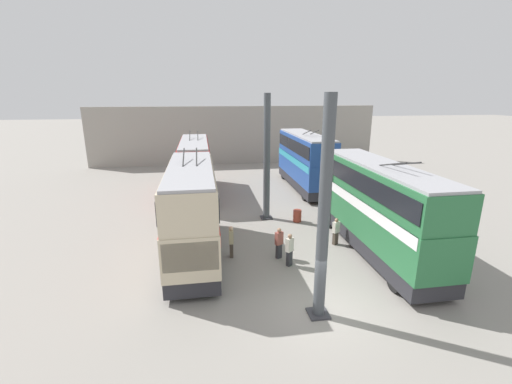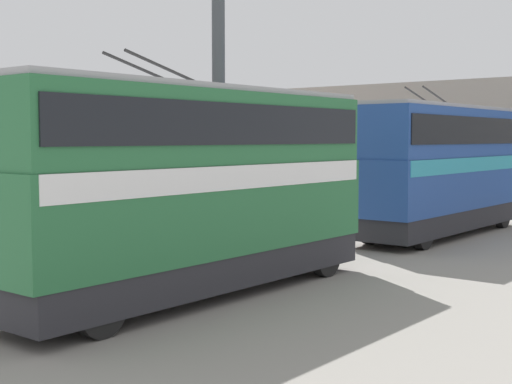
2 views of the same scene
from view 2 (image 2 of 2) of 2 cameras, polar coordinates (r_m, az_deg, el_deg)
depot_back_wall at (r=42.78m, az=15.61°, el=3.83°), size 0.50×36.00×7.18m
support_column_far at (r=25.28m, az=-3.00°, el=5.21°), size 0.83×0.83×8.71m
bus_left_near at (r=17.17m, az=-4.67°, el=1.18°), size 10.87×2.54×5.69m
bus_left_far at (r=28.88m, az=14.65°, el=2.35°), size 10.69×2.54×5.73m
bus_right_mid at (r=25.78m, az=-19.36°, el=1.91°), size 9.32×2.54×5.66m
bus_right_far at (r=33.81m, az=-1.58°, el=2.44°), size 10.13×2.54×5.40m
person_by_right_row at (r=23.98m, az=-17.64°, el=-2.76°), size 0.44×0.27×1.81m
person_by_left_row at (r=19.62m, az=-5.74°, el=-4.41°), size 0.40×0.48×1.64m
person_aisle_midway at (r=21.62m, az=-15.07°, el=-3.55°), size 0.41×0.48×1.75m
person_aisle_foreground at (r=20.81m, az=-16.54°, el=-3.84°), size 0.45×0.48×1.78m
oil_drum at (r=23.44m, az=-0.96°, el=-4.04°), size 0.60×0.60×0.85m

